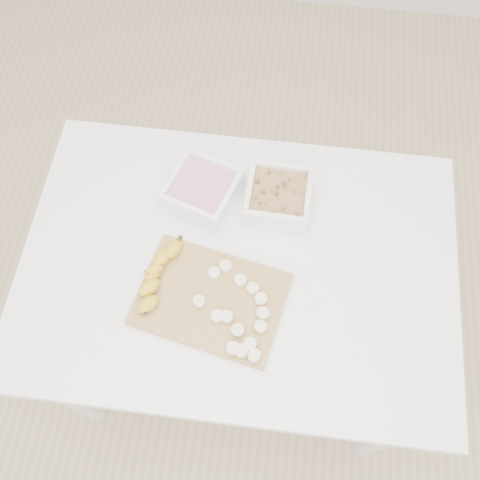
# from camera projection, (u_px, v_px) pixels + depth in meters

# --- Properties ---
(ground) EXTENTS (3.50, 3.50, 0.00)m
(ground) POSITION_uv_depth(u_px,v_px,m) (239.00, 345.00, 1.90)
(ground) COLOR #C6AD89
(ground) RESTS_ON ground
(table) EXTENTS (1.00, 0.70, 0.75)m
(table) POSITION_uv_depth(u_px,v_px,m) (238.00, 278.00, 1.31)
(table) COLOR white
(table) RESTS_ON ground
(bowl_yogurt) EXTENTS (0.19, 0.19, 0.07)m
(bowl_yogurt) POSITION_uv_depth(u_px,v_px,m) (203.00, 190.00, 1.27)
(bowl_yogurt) COLOR white
(bowl_yogurt) RESTS_ON table
(bowl_granola) EXTENTS (0.15, 0.15, 0.07)m
(bowl_granola) POSITION_uv_depth(u_px,v_px,m) (278.00, 197.00, 1.26)
(bowl_granola) COLOR white
(bowl_granola) RESTS_ON table
(cutting_board) EXTENTS (0.35, 0.28, 0.01)m
(cutting_board) POSITION_uv_depth(u_px,v_px,m) (211.00, 299.00, 1.18)
(cutting_board) COLOR #AB8A4D
(cutting_board) RESTS_ON table
(banana) EXTENTS (0.12, 0.19, 0.03)m
(banana) POSITION_uv_depth(u_px,v_px,m) (157.00, 276.00, 1.18)
(banana) COLOR gold
(banana) RESTS_ON cutting_board
(banana_slices) EXTENTS (0.17, 0.22, 0.02)m
(banana_slices) POSITION_uv_depth(u_px,v_px,m) (238.00, 313.00, 1.15)
(banana_slices) COLOR beige
(banana_slices) RESTS_ON cutting_board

